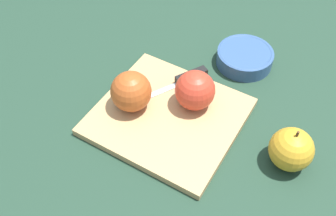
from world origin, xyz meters
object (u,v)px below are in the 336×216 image
object	(u,v)px
apple_half_left	(195,90)
bowl	(245,57)
apple_whole	(291,149)
apple_half_right	(131,91)
knife	(189,77)

from	to	relation	value
apple_half_left	bowl	bearing A→B (deg)	55.93
apple_half_left	apple_whole	distance (m)	0.23
apple_half_right	apple_whole	xyz separation A→B (m)	(-0.33, -0.10, -0.02)
apple_half_left	apple_whole	world-z (taller)	apple_half_left
apple_half_left	knife	bearing A→B (deg)	103.97
apple_half_right	bowl	xyz separation A→B (m)	(-0.11, -0.29, -0.04)
apple_half_left	apple_whole	xyz separation A→B (m)	(-0.23, -0.01, -0.02)
knife	apple_whole	size ratio (longest dim) A/B	1.51
apple_half_left	bowl	xyz separation A→B (m)	(-0.00, -0.20, -0.04)
apple_half_right	bowl	size ratio (longest dim) A/B	0.64
knife	apple_whole	world-z (taller)	apple_whole
apple_whole	bowl	distance (m)	0.30
apple_half_left	knife	distance (m)	0.08
apple_half_right	apple_whole	bearing A→B (deg)	-149.33
apple_half_right	apple_whole	world-z (taller)	apple_half_right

